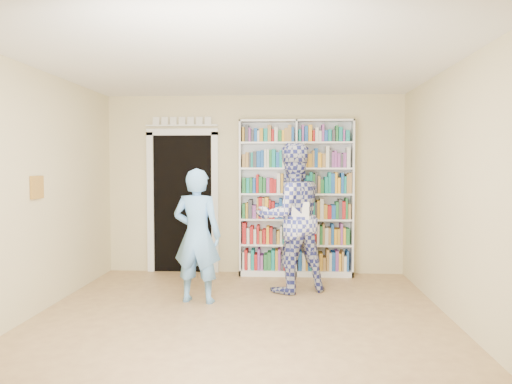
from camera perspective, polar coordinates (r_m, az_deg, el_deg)
floor at (r=5.36m, az=-1.97°, el=-14.76°), size 5.00×5.00×0.00m
ceiling at (r=5.21m, az=-2.03°, el=14.81°), size 5.00×5.00×0.00m
wall_back at (r=7.60m, az=-0.20°, el=0.86°), size 4.50×0.00×4.50m
wall_left at (r=5.78m, az=-24.82°, el=-0.09°), size 0.00×5.00×5.00m
wall_right at (r=5.38m, az=22.59°, el=-0.25°), size 0.00×5.00×5.00m
bookshelf at (r=7.44m, az=4.60°, el=-0.61°), size 1.68×0.31×2.31m
doorway at (r=7.73m, az=-8.37°, el=-0.40°), size 1.10×0.08×2.43m
wall_art at (r=5.94m, az=-23.74°, el=0.49°), size 0.03×0.25×0.25m
man_blue at (r=6.02m, az=-6.75°, el=-4.96°), size 0.64×0.47×1.60m
man_plaid at (r=6.48m, az=4.01°, el=-2.94°), size 1.15×1.04×1.93m
paper_sheet at (r=6.22m, az=5.09°, el=-2.55°), size 0.22×0.01×0.31m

